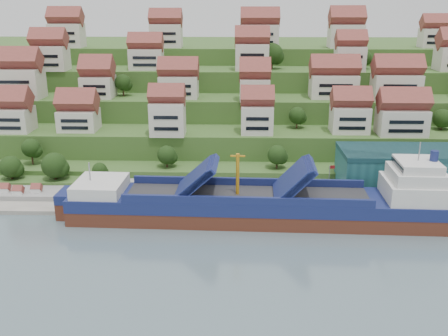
{
  "coord_description": "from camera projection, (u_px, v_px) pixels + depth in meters",
  "views": [
    {
      "loc": [
        -4.09,
        -103.34,
        46.96
      ],
      "look_at": [
        -7.34,
        14.0,
        8.0
      ],
      "focal_mm": 40.0,
      "sensor_mm": 36.0,
      "label": 1
    }
  ],
  "objects": [
    {
      "name": "quay",
      "position": [
        332.0,
        194.0,
        126.09
      ],
      "size": [
        180.0,
        14.0,
        2.2
      ],
      "primitive_type": "cube",
      "color": "gray",
      "rests_on": "ground"
    },
    {
      "name": "pebble_beach",
      "position": [
        23.0,
        197.0,
        125.48
      ],
      "size": [
        45.0,
        20.0,
        1.0
      ],
      "primitive_type": "cube",
      "color": "gray",
      "rests_on": "ground"
    },
    {
      "name": "cargo_ship",
      "position": [
        267.0,
        206.0,
        112.37
      ],
      "size": [
        84.43,
        15.69,
        18.72
      ],
      "rotation": [
        0.0,
        0.0,
        -0.03
      ],
      "color": "#512618",
      "rests_on": "ground"
    },
    {
      "name": "ground",
      "position": [
        255.0,
        221.0,
        112.73
      ],
      "size": [
        300.0,
        300.0,
        0.0
      ],
      "primitive_type": "plane",
      "color": "slate",
      "rests_on": "ground"
    },
    {
      "name": "hillside",
      "position": [
        248.0,
        94.0,
        207.62
      ],
      "size": [
        260.0,
        128.0,
        31.0
      ],
      "color": "#2D4C1E",
      "rests_on": "ground"
    },
    {
      "name": "beach_huts",
      "position": [
        12.0,
        193.0,
        123.84
      ],
      "size": [
        14.4,
        3.7,
        2.2
      ],
      "color": "white",
      "rests_on": "pebble_beach"
    },
    {
      "name": "hillside_trees",
      "position": [
        228.0,
        109.0,
        149.75
      ],
      "size": [
        140.1,
        63.08,
        30.59
      ],
      "color": "#1E3A13",
      "rests_on": "ground"
    },
    {
      "name": "flagpole",
      "position": [
        329.0,
        179.0,
        119.57
      ],
      "size": [
        1.28,
        0.16,
        8.0
      ],
      "color": "gray",
      "rests_on": "quay"
    },
    {
      "name": "hillside_village",
      "position": [
        253.0,
        76.0,
        162.49
      ],
      "size": [
        160.14,
        63.36,
        28.64
      ],
      "color": "beige",
      "rests_on": "ground"
    }
  ]
}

